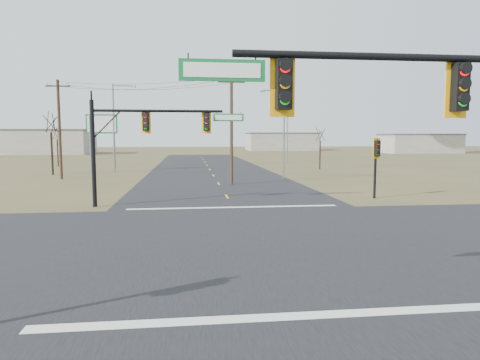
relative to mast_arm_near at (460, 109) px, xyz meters
name	(u,v)px	position (x,y,z in m)	size (l,w,h in m)	color
ground	(253,239)	(-3.54, 7.50, -4.65)	(320.00, 320.00, 0.00)	brown
road_ew	(253,238)	(-3.54, 7.50, -4.64)	(160.00, 14.00, 0.02)	black
road_ns	(253,238)	(-3.54, 7.50, -4.64)	(14.00, 160.00, 0.02)	black
stop_bar_near	(303,316)	(-3.54, 0.00, -4.62)	(12.00, 0.40, 0.01)	silver
stop_bar_far	(234,207)	(-3.54, 15.00, -4.62)	(12.00, 0.40, 0.01)	silver
mast_arm_near	(460,109)	(0.00, 0.00, 0.00)	(10.33, 0.44, 6.36)	black
mast_arm_far	(151,130)	(-8.24, 16.32, -0.20)	(8.82, 0.53, 6.13)	black
pedestal_signal_ne	(377,154)	(6.10, 17.58, -1.70)	(0.67, 0.58, 3.99)	black
utility_pole_near	(231,128)	(-2.48, 26.88, 0.13)	(2.25, 0.27, 9.18)	#482D1F
utility_pole_far	(60,128)	(-18.20, 33.43, 0.23)	(2.30, 0.29, 9.38)	#482D1F
highway_sign	(102,132)	(-16.04, 42.30, 0.00)	(3.54, 0.18, 6.64)	slate
streetlight_a	(282,128)	(2.83, 31.43, 0.19)	(2.42, 0.34, 8.63)	slate
streetlight_b	(286,130)	(8.88, 56.00, 0.44)	(2.53, 0.31, 9.07)	slate
streetlight_c	(116,121)	(-15.36, 47.72, 1.37)	(3.00, 0.45, 10.72)	slate
bare_tree_a	(51,122)	(-20.54, 38.52, 0.97)	(3.25, 3.25, 7.11)	black
bare_tree_b	(57,133)	(-23.85, 51.84, -0.09)	(2.86, 2.86, 5.71)	black
bare_tree_c	(320,134)	(10.20, 42.81, -0.25)	(3.12, 3.12, 5.61)	black
warehouse_left	(29,142)	(-43.54, 97.50, -1.90)	(28.00, 14.00, 5.50)	#ADAA99
warehouse_mid	(281,142)	(21.46, 117.50, -2.15)	(20.00, 12.00, 5.00)	#ADAA99
warehouse_right	(419,144)	(51.46, 92.50, -2.40)	(18.00, 10.00, 4.50)	#ADAA99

